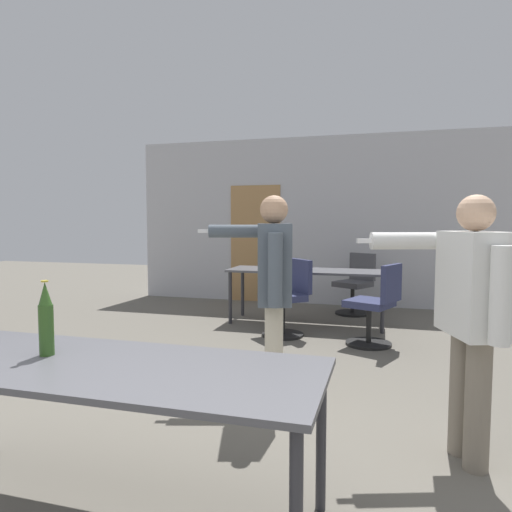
# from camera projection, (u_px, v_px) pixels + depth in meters

# --- Properties ---
(back_wall) EXTENTS (6.47, 0.12, 2.85)m
(back_wall) POSITION_uv_depth(u_px,v_px,m) (316.00, 222.00, 7.79)
(back_wall) COLOR #BCBCC1
(back_wall) RESTS_ON ground_plane
(conference_table_near) EXTENTS (2.11, 0.78, 0.75)m
(conference_table_near) POSITION_uv_depth(u_px,v_px,m) (101.00, 376.00, 2.15)
(conference_table_near) COLOR #4C4C51
(conference_table_near) RESTS_ON ground_plane
(conference_table_far) EXTENTS (2.16, 0.69, 0.75)m
(conference_table_far) POSITION_uv_depth(u_px,v_px,m) (307.00, 275.00, 6.29)
(conference_table_far) COLOR #4C4C51
(conference_table_far) RESTS_ON ground_plane
(person_right_polo) EXTENTS (0.86, 0.64, 1.57)m
(person_right_polo) POSITION_uv_depth(u_px,v_px,m) (470.00, 305.00, 2.64)
(person_right_polo) COLOR slate
(person_right_polo) RESTS_ON ground_plane
(person_far_watching) EXTENTS (0.86, 0.64, 1.62)m
(person_far_watching) POSITION_uv_depth(u_px,v_px,m) (272.00, 279.00, 3.55)
(person_far_watching) COLOR beige
(person_far_watching) RESTS_ON ground_plane
(office_chair_near_pushed) EXTENTS (0.65, 0.67, 0.92)m
(office_chair_near_pushed) POSITION_uv_depth(u_px,v_px,m) (355.00, 286.00, 7.01)
(office_chair_near_pushed) COLOR black
(office_chair_near_pushed) RESTS_ON ground_plane
(office_chair_far_left) EXTENTS (0.69, 0.68, 0.95)m
(office_chair_far_left) POSITION_uv_depth(u_px,v_px,m) (288.00, 300.00, 5.67)
(office_chair_far_left) COLOR black
(office_chair_far_left) RESTS_ON ground_plane
(office_chair_side_rolled) EXTENTS (0.66, 0.62, 0.94)m
(office_chair_side_rolled) POSITION_uv_depth(u_px,v_px,m) (375.00, 307.00, 5.17)
(office_chair_side_rolled) COLOR black
(office_chair_side_rolled) RESTS_ON ground_plane
(beer_bottle) EXTENTS (0.07, 0.07, 0.38)m
(beer_bottle) POSITION_uv_depth(u_px,v_px,m) (46.00, 320.00, 2.26)
(beer_bottle) COLOR #2D511E
(beer_bottle) RESTS_ON conference_table_near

